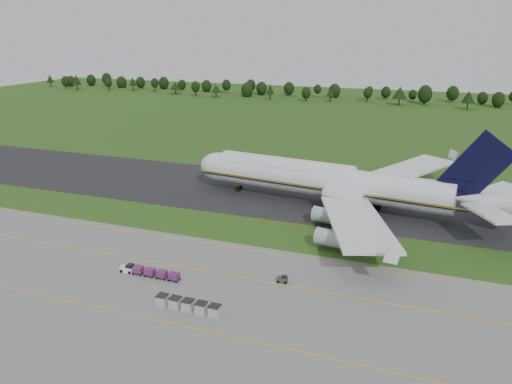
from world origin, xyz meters
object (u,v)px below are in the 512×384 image
at_px(aircraft, 330,181).
at_px(utility_cart, 282,280).
at_px(baggage_train, 149,272).
at_px(edge_markers, 297,225).
at_px(uld_row, 188,305).

distance_m(aircraft, utility_cart, 44.58).
relative_size(aircraft, baggage_train, 6.74).
bearing_deg(edge_markers, aircraft, 76.89).
relative_size(uld_row, edge_markers, 0.67).
bearing_deg(aircraft, edge_markers, -103.11).
bearing_deg(aircraft, uld_row, -100.24).
bearing_deg(utility_cart, aircraft, 91.37).
bearing_deg(utility_cart, uld_row, -128.83).
distance_m(baggage_train, edge_markers, 38.75).
bearing_deg(baggage_train, uld_row, -33.15).
distance_m(utility_cart, edge_markers, 27.81).
distance_m(aircraft, baggage_train, 55.78).
height_order(aircraft, utility_cart, aircraft).
bearing_deg(aircraft, utility_cart, -88.63).
relative_size(baggage_train, uld_row, 1.08).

